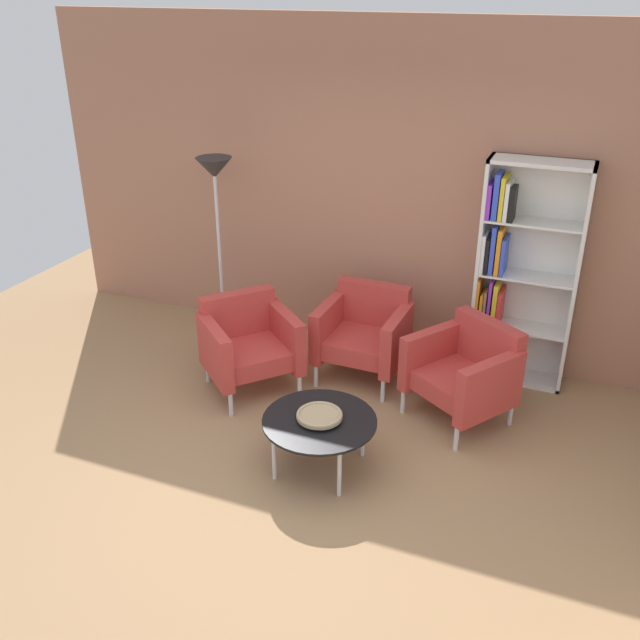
# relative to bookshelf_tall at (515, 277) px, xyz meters

# --- Properties ---
(ground_plane) EXTENTS (8.32, 8.32, 0.00)m
(ground_plane) POSITION_rel_bookshelf_tall_xyz_m (-1.27, -2.24, -0.93)
(ground_plane) COLOR #9E7751
(brick_back_panel) EXTENTS (6.40, 0.12, 2.90)m
(brick_back_panel) POSITION_rel_bookshelf_tall_xyz_m (-1.27, 0.22, 0.52)
(brick_back_panel) COLOR #A87056
(brick_back_panel) RESTS_ON ground_plane
(bookshelf_tall) EXTENTS (0.80, 0.30, 1.90)m
(bookshelf_tall) POSITION_rel_bookshelf_tall_xyz_m (0.00, 0.00, 0.00)
(bookshelf_tall) COLOR silver
(bookshelf_tall) RESTS_ON ground_plane
(coffee_table_low) EXTENTS (0.80, 0.80, 0.40)m
(coffee_table_low) POSITION_rel_bookshelf_tall_xyz_m (-1.00, -1.81, -0.56)
(coffee_table_low) COLOR black
(coffee_table_low) RESTS_ON ground_plane
(decorative_bowl) EXTENTS (0.32, 0.32, 0.05)m
(decorative_bowl) POSITION_rel_bookshelf_tall_xyz_m (-1.00, -1.81, -0.49)
(decorative_bowl) COLOR tan
(decorative_bowl) RESTS_ON coffee_table_low
(armchair_spare_guest) EXTENTS (0.94, 0.95, 0.78)m
(armchair_spare_guest) POSITION_rel_bookshelf_tall_xyz_m (-1.97, -1.01, -0.51)
(armchair_spare_guest) COLOR #B73833
(armchair_spare_guest) RESTS_ON ground_plane
(armchair_corner_red) EXTENTS (0.94, 0.93, 0.78)m
(armchair_corner_red) POSITION_rel_bookshelf_tall_xyz_m (-0.20, -0.79, -0.51)
(armchair_corner_red) COLOR #B73833
(armchair_corner_red) RESTS_ON ground_plane
(armchair_by_bookshelf) EXTENTS (0.73, 0.68, 0.78)m
(armchair_by_bookshelf) POSITION_rel_bookshelf_tall_xyz_m (-1.14, -0.46, -0.51)
(armchair_by_bookshelf) COLOR #B73833
(armchair_by_bookshelf) RESTS_ON ground_plane
(floor_lamp_torchiere) EXTENTS (0.32, 0.32, 1.74)m
(floor_lamp_torchiere) POSITION_rel_bookshelf_tall_xyz_m (-2.62, -0.28, 0.52)
(floor_lamp_torchiere) COLOR silver
(floor_lamp_torchiere) RESTS_ON ground_plane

